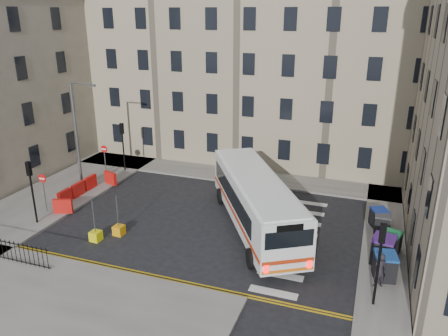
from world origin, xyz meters
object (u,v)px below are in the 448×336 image
Objects in this scene: streetlamp at (76,135)px; bus at (255,200)px; bollard_yellow at (96,236)px; wheelie_bin_e at (379,218)px; pedestrian at (380,270)px; wheelie_bin_a at (385,266)px; bollard_chevron at (119,230)px; wheelie_bin_c at (390,243)px; wheelie_bin_b at (383,250)px; wheelie_bin_d at (382,223)px.

streetlamp is 0.68× the size of bus.
wheelie_bin_e is at bearing 24.73° from bollard_yellow.
streetlamp reaches higher than pedestrian.
wheelie_bin_a reaches higher than bollard_chevron.
wheelie_bin_e is (-0.67, 3.15, -0.03)m from wheelie_bin_c.
wheelie_bin_c is at bearing -35.38° from bus.
wheelie_bin_d is at bearing 102.37° from wheelie_bin_b.
wheelie_bin_a reaches higher than wheelie_bin_e.
wheelie_bin_a is at bearing 5.02° from bollard_yellow.
bus is 7.84m from wheelie_bin_d.
wheelie_bin_a is 2.34× the size of bollard_yellow.
pedestrian is at bearing -117.27° from wheelie_bin_a.
bollard_yellow is (-15.93, -0.55, -0.76)m from pedestrian.
wheelie_bin_b is 0.83× the size of pedestrian.
wheelie_bin_b is at bearing -121.28° from pedestrian.
bollard_yellow is 1.00× the size of bollard_chevron.
wheelie_bin_a is at bearing -75.16° from wheelie_bin_c.
bollard_yellow is at bearing -25.63° from pedestrian.
streetlamp is 6.94× the size of wheelie_bin_d.
wheelie_bin_e is at bearing -116.56° from pedestrian.
pedestrian is (-0.07, -6.04, 0.31)m from wheelie_bin_d.
pedestrian is 3.02× the size of bollard_yellow.
wheelie_bin_d is at bearing 20.03° from bollard_chevron.
bus is 7.85m from wheelie_bin_e.
streetlamp reaches higher than bus.
pedestrian is (7.46, -4.19, -0.89)m from bus.
wheelie_bin_b is 1.20m from wheelie_bin_c.
bus is 8.56m from bollard_chevron.
wheelie_bin_c is 0.77× the size of pedestrian.
wheelie_bin_a is at bearing -89.34° from wheelie_bin_d.
wheelie_bin_a is 16.25m from bollard_yellow.
bus reaches higher than pedestrian.
wheelie_bin_d is (21.82, 0.07, -3.60)m from streetlamp.
wheelie_bin_e is (-0.38, 5.86, -0.08)m from wheelie_bin_a.
wheelie_bin_e is (-0.28, 4.28, -0.14)m from wheelie_bin_b.
wheelie_bin_c is 2.51m from wheelie_bin_d.
wheelie_bin_d is 1.95× the size of bollard_yellow.
bus is at bearing -7.12° from streetlamp.
wheelie_bin_a reaches higher than wheelie_bin_c.
wheelie_bin_e is (21.63, 0.75, -3.59)m from streetlamp.
bollard_chevron is (-14.90, -6.19, -0.45)m from wheelie_bin_e.
bollard_yellow is at bearing -129.59° from bollard_chevron.
wheelie_bin_a is 0.93m from pedestrian.
streetlamp is 5.87× the size of wheelie_bin_c.
wheelie_bin_b is 16.37m from bollard_yellow.
wheelie_bin_b reaches higher than bollard_chevron.
bollard_yellow is (5.82, -6.53, -4.04)m from streetlamp.
wheelie_bin_b reaches higher than bollard_yellow.
bollard_yellow is at bearing 174.03° from wheelie_bin_a.
wheelie_bin_a is 2.34× the size of bollard_chevron.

